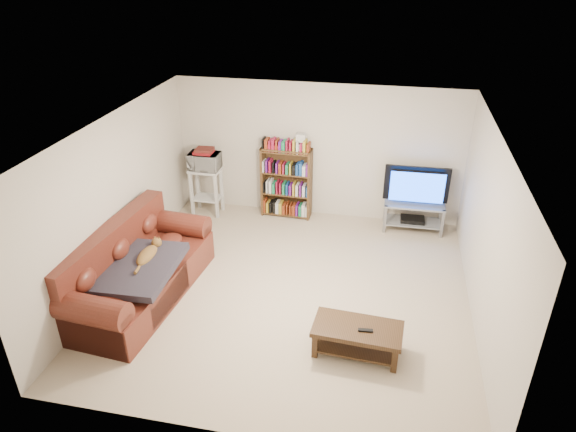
% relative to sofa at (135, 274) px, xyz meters
% --- Properties ---
extents(floor, '(5.00, 5.00, 0.00)m').
position_rel_sofa_xyz_m(floor, '(2.08, 0.52, -0.36)').
color(floor, '#CAB596').
rests_on(floor, ground).
extents(ceiling, '(5.00, 5.00, 0.00)m').
position_rel_sofa_xyz_m(ceiling, '(2.08, 0.52, 2.04)').
color(ceiling, white).
rests_on(ceiling, ground).
extents(wall_back, '(5.00, 0.00, 5.00)m').
position_rel_sofa_xyz_m(wall_back, '(2.08, 3.02, 0.84)').
color(wall_back, beige).
rests_on(wall_back, ground).
extents(wall_front, '(5.00, 0.00, 5.00)m').
position_rel_sofa_xyz_m(wall_front, '(2.08, -1.98, 0.84)').
color(wall_front, beige).
rests_on(wall_front, ground).
extents(wall_left, '(0.00, 5.00, 5.00)m').
position_rel_sofa_xyz_m(wall_left, '(-0.42, 0.52, 0.84)').
color(wall_left, beige).
rests_on(wall_left, ground).
extents(wall_right, '(0.00, 5.00, 5.00)m').
position_rel_sofa_xyz_m(wall_right, '(4.58, 0.52, 0.84)').
color(wall_right, beige).
rests_on(wall_right, ground).
extents(sofa, '(1.28, 2.54, 1.05)m').
position_rel_sofa_xyz_m(sofa, '(0.00, 0.00, 0.00)').
color(sofa, '#592117').
rests_on(sofa, floor).
extents(blanket, '(0.96, 1.24, 0.20)m').
position_rel_sofa_xyz_m(blanket, '(0.18, -0.18, 0.24)').
color(blanket, '#2B2731').
rests_on(blanket, sofa).
extents(cat, '(0.33, 0.69, 0.20)m').
position_rel_sofa_xyz_m(cat, '(0.20, 0.04, 0.30)').
color(cat, brown).
rests_on(cat, sofa).
extents(coffee_table, '(1.09, 0.60, 0.38)m').
position_rel_sofa_xyz_m(coffee_table, '(3.12, -0.54, -0.09)').
color(coffee_table, '#362213').
rests_on(coffee_table, floor).
extents(remote, '(0.18, 0.06, 0.02)m').
position_rel_sofa_xyz_m(remote, '(3.21, -0.59, 0.04)').
color(remote, black).
rests_on(remote, coffee_table).
extents(tv_stand, '(1.02, 0.47, 0.50)m').
position_rel_sofa_xyz_m(tv_stand, '(3.81, 2.73, -0.02)').
color(tv_stand, '#999EA3').
rests_on(tv_stand, floor).
extents(television, '(1.09, 0.16, 0.63)m').
position_rel_sofa_xyz_m(television, '(3.81, 2.73, 0.46)').
color(television, black).
rests_on(television, tv_stand).
extents(dvd_player, '(0.41, 0.29, 0.06)m').
position_rel_sofa_xyz_m(dvd_player, '(3.81, 2.73, -0.17)').
color(dvd_player, black).
rests_on(dvd_player, tv_stand).
extents(bookshelf, '(0.90, 0.31, 1.29)m').
position_rel_sofa_xyz_m(bookshelf, '(1.56, 2.82, 0.31)').
color(bookshelf, '#4D331A').
rests_on(bookshelf, floor).
extents(shelf_clutter, '(0.66, 0.21, 0.28)m').
position_rel_sofa_xyz_m(shelf_clutter, '(1.66, 2.83, 1.04)').
color(shelf_clutter, silver).
rests_on(shelf_clutter, bookshelf).
extents(microwave_stand, '(0.55, 0.40, 0.87)m').
position_rel_sofa_xyz_m(microwave_stand, '(0.12, 2.62, 0.20)').
color(microwave_stand, silver).
rests_on(microwave_stand, floor).
extents(microwave, '(0.54, 0.37, 0.30)m').
position_rel_sofa_xyz_m(microwave, '(0.12, 2.62, 0.66)').
color(microwave, silver).
rests_on(microwave, microwave_stand).
extents(game_boxes, '(0.32, 0.28, 0.05)m').
position_rel_sofa_xyz_m(game_boxes, '(0.12, 2.62, 0.83)').
color(game_boxes, maroon).
rests_on(game_boxes, microwave).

